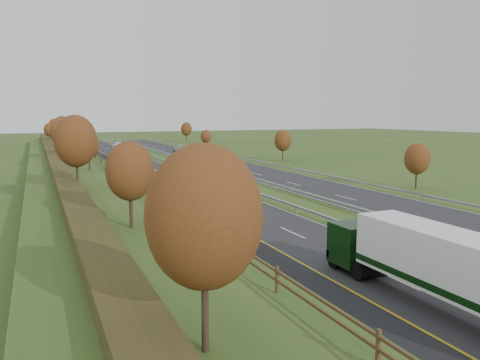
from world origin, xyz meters
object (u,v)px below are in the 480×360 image
object	(u,v)px
car_small_far	(92,144)
car_dark_near	(209,180)
car_oncoming	(181,149)
box_lorry	(449,269)
road_tanker	(122,150)
car_silver_mid	(127,158)

from	to	relation	value
car_small_far	car_dark_near	bearing A→B (deg)	-85.80
car_small_far	car_oncoming	size ratio (longest dim) A/B	0.87
box_lorry	car_small_far	bearing A→B (deg)	90.70
road_tanker	car_dark_near	size ratio (longest dim) A/B	2.43
road_tanker	car_oncoming	xyz separation A→B (m)	(16.84, 10.32, -1.00)
car_oncoming	car_dark_near	bearing A→B (deg)	71.96
car_dark_near	car_silver_mid	bearing A→B (deg)	102.74
road_tanker	car_dark_near	bearing A→B (deg)	-85.50
road_tanker	car_oncoming	world-z (taller)	road_tanker
road_tanker	car_small_far	distance (m)	43.70
car_small_far	box_lorry	bearing A→B (deg)	-88.54
car_dark_near	car_silver_mid	world-z (taller)	car_dark_near
box_lorry	car_oncoming	distance (m)	103.77
car_silver_mid	road_tanker	bearing A→B (deg)	79.45
car_dark_near	car_oncoming	world-z (taller)	car_oncoming
car_silver_mid	car_small_far	distance (m)	52.47
car_silver_mid	car_small_far	bearing A→B (deg)	84.21
box_lorry	road_tanker	bearing A→B (deg)	89.95
car_dark_near	car_small_far	size ratio (longest dim) A/B	0.89
car_small_far	car_oncoming	xyz separation A→B (m)	(18.58, -33.33, 0.07)
car_dark_near	car_oncoming	size ratio (longest dim) A/B	0.78
road_tanker	car_small_far	xyz separation A→B (m)	(-1.75, 43.65, -1.07)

